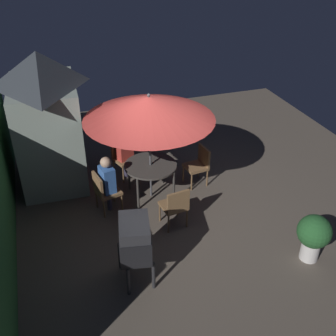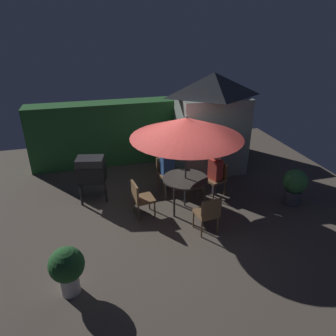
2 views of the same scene
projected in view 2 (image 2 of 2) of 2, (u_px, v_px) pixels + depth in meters
ground_plane at (170, 214)px, 7.49m from camera, size 11.00×11.00×0.00m
hedge_backdrop at (143, 131)px, 10.11m from camera, size 7.12×0.75×2.02m
garden_shed at (211, 123)px, 9.18m from camera, size 2.16×1.53×2.98m
patio_table at (185, 181)px, 7.52m from camera, size 1.12×1.12×0.79m
patio_umbrella at (187, 128)px, 6.93m from camera, size 2.62×2.62×2.38m
bbq_grill at (91, 171)px, 7.75m from camera, size 0.79×0.63×1.20m
chair_near_shed at (217, 176)px, 8.17m from camera, size 0.59×0.59×0.90m
chair_far_side at (166, 171)px, 8.47m from camera, size 0.55×0.55×0.90m
chair_toward_hedge at (140, 197)px, 7.21m from camera, size 0.52×0.52×0.90m
chair_toward_house at (208, 212)px, 6.62m from camera, size 0.51×0.52×0.90m
potted_plant_by_shed at (294, 185)px, 7.71m from camera, size 0.60×0.60×0.95m
potted_plant_by_grill at (67, 268)px, 5.09m from camera, size 0.60×0.60×0.92m
person_in_red at (215, 168)px, 8.01m from camera, size 0.34×0.40×1.26m
person_in_blue at (167, 163)px, 8.29m from camera, size 0.38×0.31×1.26m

